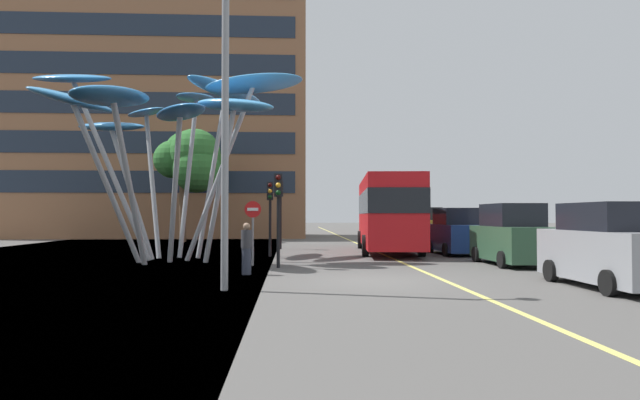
{
  "coord_description": "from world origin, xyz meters",
  "views": [
    {
      "loc": [
        -2.36,
        -15.55,
        1.82
      ],
      "look_at": [
        -1.08,
        9.0,
        2.5
      ],
      "focal_mm": 31.26,
      "sensor_mm": 36.0,
      "label": 1
    }
  ],
  "objects_px": {
    "car_parked_near": "(611,248)",
    "car_parked_mid": "(512,236)",
    "traffic_light_island_mid": "(281,200)",
    "car_parked_far": "(457,233)",
    "car_side_street": "(423,228)",
    "no_entry_sign": "(253,222)",
    "pedestrian": "(247,249)",
    "red_bus": "(388,210)",
    "traffic_light_kerb_far": "(270,202)",
    "street_lamp": "(238,78)",
    "traffic_light_kerb_near": "(278,199)",
    "leaf_sculpture": "(166,110)"
  },
  "relations": [
    {
      "from": "pedestrian",
      "to": "traffic_light_kerb_near",
      "type": "bearing_deg",
      "value": 66.01
    },
    {
      "from": "pedestrian",
      "to": "car_parked_far",
      "type": "bearing_deg",
      "value": 42.65
    },
    {
      "from": "traffic_light_kerb_far",
      "to": "traffic_light_island_mid",
      "type": "relative_size",
      "value": 0.9
    },
    {
      "from": "red_bus",
      "to": "traffic_light_kerb_far",
      "type": "height_order",
      "value": "red_bus"
    },
    {
      "from": "car_parked_mid",
      "to": "car_side_street",
      "type": "height_order",
      "value": "car_side_street"
    },
    {
      "from": "car_parked_mid",
      "to": "traffic_light_island_mid",
      "type": "bearing_deg",
      "value": 131.04
    },
    {
      "from": "traffic_light_kerb_near",
      "to": "no_entry_sign",
      "type": "distance_m",
      "value": 1.6
    },
    {
      "from": "red_bus",
      "to": "car_parked_near",
      "type": "bearing_deg",
      "value": -76.52
    },
    {
      "from": "car_parked_far",
      "to": "no_entry_sign",
      "type": "distance_m",
      "value": 10.55
    },
    {
      "from": "red_bus",
      "to": "traffic_light_kerb_near",
      "type": "bearing_deg",
      "value": -123.38
    },
    {
      "from": "traffic_light_island_mid",
      "to": "no_entry_sign",
      "type": "distance_m",
      "value": 9.85
    },
    {
      "from": "leaf_sculpture",
      "to": "street_lamp",
      "type": "height_order",
      "value": "street_lamp"
    },
    {
      "from": "car_parked_near",
      "to": "traffic_light_kerb_far",
      "type": "bearing_deg",
      "value": 129.2
    },
    {
      "from": "traffic_light_kerb_far",
      "to": "street_lamp",
      "type": "height_order",
      "value": "street_lamp"
    },
    {
      "from": "car_parked_far",
      "to": "car_parked_mid",
      "type": "bearing_deg",
      "value": -85.84
    },
    {
      "from": "traffic_light_kerb_near",
      "to": "leaf_sculpture",
      "type": "bearing_deg",
      "value": 146.04
    },
    {
      "from": "car_parked_near",
      "to": "car_side_street",
      "type": "bearing_deg",
      "value": 90.74
    },
    {
      "from": "traffic_light_kerb_near",
      "to": "car_side_street",
      "type": "xyz_separation_m",
      "value": [
        8.24,
        13.16,
        -1.3
      ]
    },
    {
      "from": "traffic_light_kerb_near",
      "to": "car_parked_mid",
      "type": "relative_size",
      "value": 0.75
    },
    {
      "from": "traffic_light_island_mid",
      "to": "pedestrian",
      "type": "relative_size",
      "value": 2.28
    },
    {
      "from": "car_parked_mid",
      "to": "street_lamp",
      "type": "height_order",
      "value": "street_lamp"
    },
    {
      "from": "car_parked_far",
      "to": "pedestrian",
      "type": "distance_m",
      "value": 12.36
    },
    {
      "from": "red_bus",
      "to": "no_entry_sign",
      "type": "height_order",
      "value": "red_bus"
    },
    {
      "from": "red_bus",
      "to": "traffic_light_kerb_far",
      "type": "bearing_deg",
      "value": -155.14
    },
    {
      "from": "traffic_light_kerb_near",
      "to": "car_parked_near",
      "type": "bearing_deg",
      "value": -33.98
    },
    {
      "from": "traffic_light_kerb_near",
      "to": "car_parked_near",
      "type": "distance_m",
      "value": 10.32
    },
    {
      "from": "traffic_light_island_mid",
      "to": "traffic_light_kerb_near",
      "type": "bearing_deg",
      "value": -89.34
    },
    {
      "from": "traffic_light_kerb_near",
      "to": "car_side_street",
      "type": "height_order",
      "value": "traffic_light_kerb_near"
    },
    {
      "from": "car_parked_far",
      "to": "no_entry_sign",
      "type": "height_order",
      "value": "no_entry_sign"
    },
    {
      "from": "car_parked_mid",
      "to": "street_lamp",
      "type": "bearing_deg",
      "value": -145.66
    },
    {
      "from": "leaf_sculpture",
      "to": "no_entry_sign",
      "type": "distance_m",
      "value": 6.09
    },
    {
      "from": "street_lamp",
      "to": "car_side_street",
      "type": "bearing_deg",
      "value": 64.18
    },
    {
      "from": "no_entry_sign",
      "to": "car_parked_far",
      "type": "bearing_deg",
      "value": 30.11
    },
    {
      "from": "traffic_light_kerb_near",
      "to": "pedestrian",
      "type": "distance_m",
      "value": 2.77
    },
    {
      "from": "car_parked_near",
      "to": "car_parked_mid",
      "type": "xyz_separation_m",
      "value": [
        0.08,
        6.51,
        0.03
      ]
    },
    {
      "from": "car_parked_near",
      "to": "car_side_street",
      "type": "xyz_separation_m",
      "value": [
        -0.24,
        18.87,
        0.06
      ]
    },
    {
      "from": "car_parked_far",
      "to": "car_side_street",
      "type": "distance_m",
      "value": 6.86
    },
    {
      "from": "traffic_light_island_mid",
      "to": "car_parked_near",
      "type": "relative_size",
      "value": 0.81
    },
    {
      "from": "car_side_street",
      "to": "street_lamp",
      "type": "distance_m",
      "value": 21.3
    },
    {
      "from": "traffic_light_island_mid",
      "to": "street_lamp",
      "type": "bearing_deg",
      "value": -92.58
    },
    {
      "from": "traffic_light_island_mid",
      "to": "car_parked_far",
      "type": "distance_m",
      "value": 9.56
    },
    {
      "from": "traffic_light_island_mid",
      "to": "car_parked_near",
      "type": "xyz_separation_m",
      "value": [
        8.61,
        -16.49,
        -1.63
      ]
    },
    {
      "from": "car_parked_mid",
      "to": "car_side_street",
      "type": "distance_m",
      "value": 12.37
    },
    {
      "from": "traffic_light_kerb_far",
      "to": "street_lamp",
      "type": "distance_m",
      "value": 11.29
    },
    {
      "from": "pedestrian",
      "to": "traffic_light_kerb_far",
      "type": "bearing_deg",
      "value": 86.55
    },
    {
      "from": "car_parked_far",
      "to": "pedestrian",
      "type": "height_order",
      "value": "car_parked_far"
    },
    {
      "from": "car_parked_near",
      "to": "street_lamp",
      "type": "relative_size",
      "value": 0.55
    },
    {
      "from": "red_bus",
      "to": "car_side_street",
      "type": "relative_size",
      "value": 2.35
    },
    {
      "from": "traffic_light_kerb_near",
      "to": "car_parked_far",
      "type": "relative_size",
      "value": 0.75
    },
    {
      "from": "no_entry_sign",
      "to": "pedestrian",
      "type": "bearing_deg",
      "value": -89.59
    }
  ]
}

